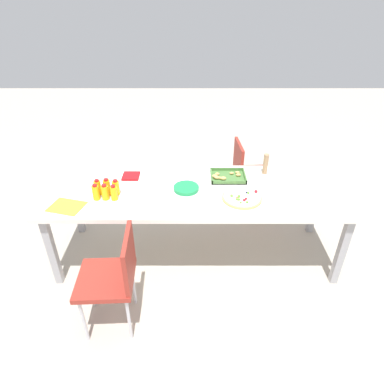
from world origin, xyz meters
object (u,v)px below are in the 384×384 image
Objects in this scene: cardboard_tube at (267,164)px; paper_folder at (68,206)px; chair_near_left at (116,274)px; fruit_pizza at (243,198)px; juice_bottle_1 at (106,192)px; snack_tray at (228,177)px; juice_bottle_5 at (117,187)px; plate_stack at (188,188)px; napkin_stack at (132,176)px; juice_bottle_3 at (99,187)px; chair_far_right at (249,171)px; juice_bottle_0 at (97,192)px; party_table at (198,195)px; juice_bottle_4 at (109,187)px; juice_bottle_2 at (115,193)px.

paper_folder is at bearing -161.79° from cardboard_tube.
chair_near_left is 1.16m from fruit_pizza.
cardboard_tube reaches higher than paper_folder.
juice_bottle_1 is at bearing 21.91° from paper_folder.
snack_tray is (1.03, 0.35, -0.05)m from juice_bottle_1.
juice_bottle_5 reaches higher than plate_stack.
plate_stack is at bearing 12.37° from juice_bottle_1.
plate_stack is 0.55m from napkin_stack.
juice_bottle_5 is at bearing 27.46° from paper_folder.
juice_bottle_3 is 1.50m from cardboard_tube.
juice_bottle_3 reaches higher than chair_far_right.
cardboard_tube is (1.31, 0.36, 0.03)m from juice_bottle_5.
juice_bottle_0 is 0.43m from napkin_stack.
juice_bottle_0 is at bearing -162.20° from snack_tray.
cardboard_tube reaches higher than juice_bottle_3.
juice_bottle_0 is at bearing -169.40° from party_table.
chair_near_left is 2.55× the size of fruit_pizza.
juice_bottle_0 reaches higher than snack_tray.
juice_bottle_1 is 1.45m from cardboard_tube.
party_table is 0.98m from chair_near_left.
juice_bottle_4 is (-0.75, -0.08, 0.13)m from party_table.
juice_bottle_3 reaches higher than snack_tray.
juice_bottle_3 is 0.93× the size of napkin_stack.
napkin_stack is at bearing 159.33° from fruit_pizza.
snack_tray is at bearing -0.89° from napkin_stack.
party_table is 18.94× the size of juice_bottle_1.
napkin_stack is at bearing 63.16° from juice_bottle_4.
fruit_pizza is 1.03m from napkin_stack.
chair_far_right is at bearing 34.70° from juice_bottle_1.
cardboard_tube is at bearing 15.43° from juice_bottle_5.
juice_bottle_1 reaches higher than plate_stack.
plate_stack is (0.50, 0.75, 0.25)m from chair_near_left.
snack_tray is (0.87, 0.96, 0.25)m from chair_near_left.
juice_bottle_0 is at bearing -88.16° from juice_bottle_3.
juice_bottle_5 reaches higher than chair_far_right.
paper_folder is (-1.67, -0.55, -0.09)m from cardboard_tube.
juice_bottle_3 is 0.74m from plate_stack.
paper_folder is at bearing -152.07° from juice_bottle_0.
party_table is 0.11m from plate_stack.
juice_bottle_0 is 0.42× the size of fruit_pizza.
snack_tray reaches higher than napkin_stack.
chair_far_right is at bearing 32.63° from paper_folder.
juice_bottle_5 is at bearing -173.02° from plate_stack.
juice_bottle_5 is 1.05m from fruit_pizza.
chair_near_left is 0.67m from juice_bottle_2.
snack_tray reaches higher than plate_stack.
juice_bottle_5 is 1.36m from cardboard_tube.
chair_far_right is 6.03× the size of juice_bottle_0.
chair_near_left is at bearing -47.65° from paper_folder.
juice_bottle_2 is at bearing 5.42° from chair_near_left.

